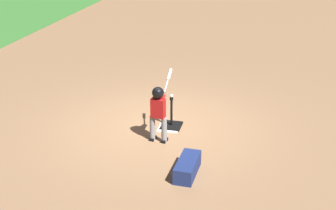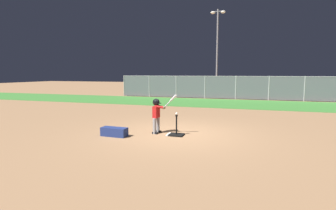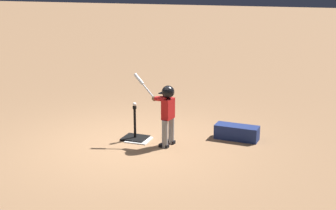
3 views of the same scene
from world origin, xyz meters
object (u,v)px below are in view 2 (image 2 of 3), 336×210
(batter_child, at_px, (157,111))
(bleachers_center, at_px, (156,89))
(batting_tee, at_px, (176,133))
(bleachers_left_center, at_px, (250,90))
(baseball, at_px, (177,114))
(bleachers_far_right, at_px, (319,92))
(equipment_bag, at_px, (114,132))

(batter_child, relative_size, bleachers_center, 0.32)
(batting_tee, height_order, bleachers_left_center, bleachers_left_center)
(batter_child, distance_m, bleachers_center, 15.26)
(batter_child, height_order, bleachers_center, batter_child)
(batting_tee, bearing_deg, baseball, 0.00)
(bleachers_far_right, bearing_deg, batter_child, -119.03)
(batter_child, height_order, bleachers_far_right, batter_child)
(batter_child, height_order, equipment_bag, batter_child)
(bleachers_left_center, xyz_separation_m, equipment_bag, (-3.99, -14.78, -0.46))
(batting_tee, relative_size, bleachers_left_center, 0.17)
(bleachers_center, bearing_deg, batter_child, -69.57)
(bleachers_left_center, bearing_deg, batter_child, -101.48)
(bleachers_left_center, height_order, bleachers_far_right, bleachers_left_center)
(bleachers_far_right, distance_m, equipment_bag, 17.24)
(bleachers_center, relative_size, bleachers_far_right, 1.37)
(bleachers_center, bearing_deg, baseball, -67.31)
(batting_tee, bearing_deg, bleachers_center, 112.69)
(baseball, relative_size, bleachers_far_right, 0.02)
(batting_tee, xyz_separation_m, equipment_bag, (-1.85, -0.70, 0.06))
(batting_tee, bearing_deg, equipment_bag, -159.26)
(batting_tee, height_order, batter_child, batter_child)
(baseball, bearing_deg, batting_tee, 180.00)
(bleachers_center, xyz_separation_m, bleachers_far_right, (13.07, -0.34, -0.01))
(bleachers_far_right, height_order, equipment_bag, bleachers_far_right)
(bleachers_center, bearing_deg, bleachers_left_center, -2.27)
(bleachers_center, relative_size, bleachers_left_center, 1.05)
(bleachers_center, bearing_deg, batting_tee, -67.31)
(batting_tee, bearing_deg, batter_child, 171.77)
(bleachers_far_right, bearing_deg, bleachers_left_center, 179.82)
(batter_child, xyz_separation_m, equipment_bag, (-1.15, -0.80, -0.60))
(bleachers_far_right, bearing_deg, baseball, -116.63)
(batting_tee, distance_m, bleachers_left_center, 14.25)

